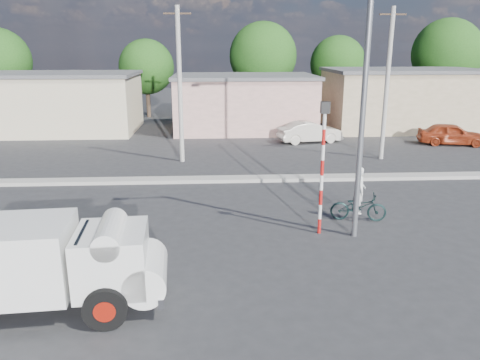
{
  "coord_description": "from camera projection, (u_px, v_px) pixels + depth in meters",
  "views": [
    {
      "loc": [
        -0.26,
        -12.87,
        5.99
      ],
      "look_at": [
        0.67,
        3.55,
        1.3
      ],
      "focal_mm": 35.0,
      "sensor_mm": 36.0,
      "label": 1
    }
  ],
  "objects": [
    {
      "name": "tree_row",
      "position": [
        302.0,
        59.0,
        40.45
      ],
      "size": [
        51.24,
        7.43,
        8.42
      ],
      "color": "#38281E",
      "rests_on": "ground"
    },
    {
      "name": "building_row",
      "position": [
        232.0,
        101.0,
        34.61
      ],
      "size": [
        37.8,
        7.3,
        4.44
      ],
      "color": "beige",
      "rests_on": "ground"
    },
    {
      "name": "utility_poles",
      "position": [
        280.0,
        85.0,
        24.6
      ],
      "size": [
        35.4,
        0.24,
        8.0
      ],
      "color": "#99968E",
      "rests_on": "ground"
    },
    {
      "name": "ground_plane",
      "position": [
        224.0,
        254.0,
        14.01
      ],
      "size": [
        120.0,
        120.0,
        0.0
      ],
      "primitive_type": "plane",
      "color": "#2B2C2E",
      "rests_on": "ground"
    },
    {
      "name": "median",
      "position": [
        220.0,
        179.0,
        21.67
      ],
      "size": [
        40.0,
        0.8,
        0.16
      ],
      "primitive_type": "cube",
      "color": "#99968E",
      "rests_on": "ground"
    },
    {
      "name": "car_red",
      "position": [
        451.0,
        134.0,
        29.57
      ],
      "size": [
        4.3,
        2.48,
        1.38
      ],
      "primitive_type": "imported",
      "rotation": [
        0.0,
        0.0,
        1.35
      ],
      "color": "maroon",
      "rests_on": "ground"
    },
    {
      "name": "streetlight",
      "position": [
        360.0,
        82.0,
        14.03
      ],
      "size": [
        2.34,
        0.22,
        9.0
      ],
      "color": "slate",
      "rests_on": "ground"
    },
    {
      "name": "traffic_pole",
      "position": [
        323.0,
        157.0,
        14.92
      ],
      "size": [
        0.28,
        0.18,
        4.36
      ],
      "color": "red",
      "rests_on": "ground"
    },
    {
      "name": "bicycle",
      "position": [
        358.0,
        207.0,
        16.62
      ],
      "size": [
        2.05,
        1.02,
        1.03
      ],
      "primitive_type": "imported",
      "rotation": [
        0.0,
        0.0,
        1.39
      ],
      "color": "black",
      "rests_on": "ground"
    },
    {
      "name": "truck",
      "position": [
        47.0,
        263.0,
        10.71
      ],
      "size": [
        5.47,
        2.46,
        2.2
      ],
      "rotation": [
        0.0,
        0.0,
        0.08
      ],
      "color": "black",
      "rests_on": "ground"
    },
    {
      "name": "cyclist",
      "position": [
        359.0,
        198.0,
        16.53
      ],
      "size": [
        0.5,
        0.67,
        1.67
      ],
      "primitive_type": "imported",
      "rotation": [
        0.0,
        0.0,
        1.39
      ],
      "color": "silver",
      "rests_on": "ground"
    },
    {
      "name": "car_cream",
      "position": [
        310.0,
        132.0,
        30.29
      ],
      "size": [
        4.33,
        2.22,
        1.36
      ],
      "primitive_type": "imported",
      "rotation": [
        0.0,
        0.0,
        1.77
      ],
      "color": "beige",
      "rests_on": "ground"
    }
  ]
}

